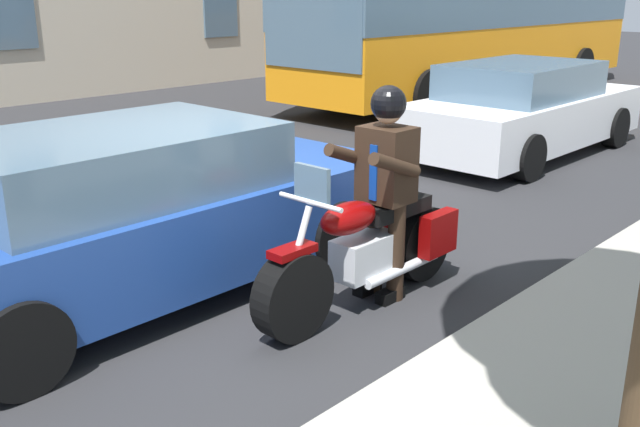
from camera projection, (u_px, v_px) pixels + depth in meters
ground_plane at (253, 279)px, 6.19m from camera, size 80.00×80.00×0.00m
lane_center_stripe at (129, 228)px, 7.50m from camera, size 60.00×0.16×0.01m
motorcycle_main at (369, 250)px, 5.61m from camera, size 2.21×0.60×1.26m
rider_main at (385, 175)px, 5.56m from camera, size 0.62×0.54×1.74m
bus_near at (477, 14)px, 16.25m from camera, size 11.05×2.70×3.30m
car_silver at (135, 213)px, 5.76m from camera, size 4.60×1.92×1.40m
car_dark at (523, 110)px, 10.67m from camera, size 4.60×1.92×1.40m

